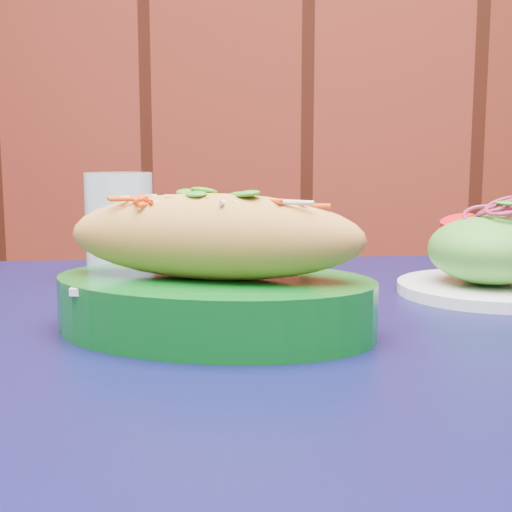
# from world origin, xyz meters

# --- Properties ---
(cafe_table) EXTENTS (0.96, 0.96, 0.75)m
(cafe_table) POSITION_xyz_m (-0.36, 1.86, 0.66)
(cafe_table) COLOR black
(cafe_table) RESTS_ON ground
(banh_mi_basket) EXTENTS (0.30, 0.21, 0.13)m
(banh_mi_basket) POSITION_xyz_m (-0.40, 1.83, 0.80)
(banh_mi_basket) COLOR #085616
(banh_mi_basket) RESTS_ON cafe_table
(salad_plate) EXTENTS (0.20, 0.20, 0.10)m
(salad_plate) POSITION_xyz_m (-0.14, 2.03, 0.79)
(salad_plate) COLOR white
(salad_plate) RESTS_ON cafe_table
(water_glass) EXTENTS (0.08, 0.08, 0.13)m
(water_glass) POSITION_xyz_m (-0.56, 2.06, 0.81)
(water_glass) COLOR silver
(water_glass) RESTS_ON cafe_table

